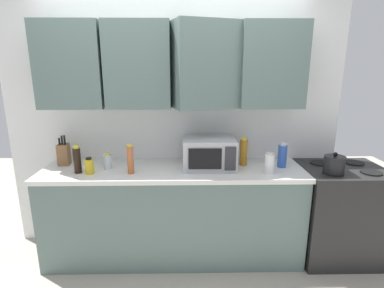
{
  "coord_description": "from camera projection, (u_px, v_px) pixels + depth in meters",
  "views": [
    {
      "loc": [
        0.13,
        -2.95,
        1.82
      ],
      "look_at": [
        0.18,
        -0.25,
        1.12
      ],
      "focal_mm": 28.18,
      "sensor_mm": 36.0,
      "label": 1
    }
  ],
  "objects": [
    {
      "name": "wall_back_with_cabinets",
      "position": [
        173.0,
        93.0,
        2.84
      ],
      "size": [
        3.29,
        0.5,
        2.6
      ],
      "color": "white",
      "rests_on": "ground_plane"
    },
    {
      "name": "counter_run",
      "position": [
        174.0,
        212.0,
        2.9
      ],
      "size": [
        2.42,
        0.63,
        0.9
      ],
      "color": "slate",
      "rests_on": "ground_plane"
    },
    {
      "name": "stove_range",
      "position": [
        338.0,
        212.0,
        2.91
      ],
      "size": [
        0.76,
        0.64,
        0.91
      ],
      "color": "black",
      "rests_on": "ground_plane"
    },
    {
      "name": "kettle",
      "position": [
        334.0,
        164.0,
        2.64
      ],
      "size": [
        0.18,
        0.18,
        0.18
      ],
      "color": "black",
      "rests_on": "stove_range"
    },
    {
      "name": "microwave",
      "position": [
        209.0,
        153.0,
        2.79
      ],
      "size": [
        0.48,
        0.37,
        0.28
      ],
      "color": "#B7B7BC",
      "rests_on": "counter_run"
    },
    {
      "name": "knife_block",
      "position": [
        64.0,
        154.0,
        2.88
      ],
      "size": [
        0.11,
        0.13,
        0.29
      ],
      "color": "brown",
      "rests_on": "counter_run"
    },
    {
      "name": "bottle_yellow_mustard",
      "position": [
        89.0,
        166.0,
        2.64
      ],
      "size": [
        0.08,
        0.08,
        0.15
      ],
      "color": "gold",
      "rests_on": "counter_run"
    },
    {
      "name": "bottle_soy_dark",
      "position": [
        77.0,
        160.0,
        2.65
      ],
      "size": [
        0.07,
        0.07,
        0.25
      ],
      "color": "black",
      "rests_on": "counter_run"
    },
    {
      "name": "bottle_blue_cleaner",
      "position": [
        282.0,
        155.0,
        2.81
      ],
      "size": [
        0.08,
        0.08,
        0.23
      ],
      "color": "#2D56B7",
      "rests_on": "counter_run"
    },
    {
      "name": "bottle_amber_vinegar",
      "position": [
        244.0,
        152.0,
        2.85
      ],
      "size": [
        0.07,
        0.07,
        0.27
      ],
      "color": "#AD701E",
      "rests_on": "counter_run"
    },
    {
      "name": "bottle_white_jar",
      "position": [
        269.0,
        163.0,
        2.64
      ],
      "size": [
        0.08,
        0.08,
        0.19
      ],
      "color": "white",
      "rests_on": "counter_run"
    },
    {
      "name": "bottle_spice_jar",
      "position": [
        130.0,
        159.0,
        2.63
      ],
      "size": [
        0.06,
        0.06,
        0.26
      ],
      "color": "#BC6638",
      "rests_on": "counter_run"
    },
    {
      "name": "bottle_clear_tall",
      "position": [
        108.0,
        162.0,
        2.77
      ],
      "size": [
        0.07,
        0.07,
        0.15
      ],
      "color": "silver",
      "rests_on": "counter_run"
    }
  ]
}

